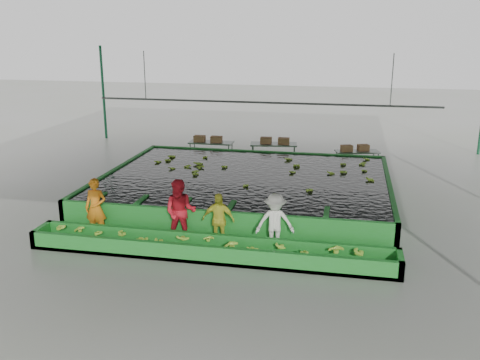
% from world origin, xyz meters
% --- Properties ---
extents(ground, '(80.00, 80.00, 0.00)m').
position_xyz_m(ground, '(0.00, 0.00, 0.00)').
color(ground, gray).
rests_on(ground, ground).
extents(shed_roof, '(20.00, 22.00, 0.04)m').
position_xyz_m(shed_roof, '(0.00, 0.00, 5.00)').
color(shed_roof, slate).
rests_on(shed_roof, shed_posts).
extents(shed_posts, '(20.00, 22.00, 5.00)m').
position_xyz_m(shed_posts, '(0.00, 0.00, 2.50)').
color(shed_posts, '#185B36').
rests_on(shed_posts, ground).
extents(flotation_tank, '(10.00, 8.00, 0.90)m').
position_xyz_m(flotation_tank, '(0.00, 1.50, 0.45)').
color(flotation_tank, '#20842A').
rests_on(flotation_tank, ground).
extents(tank_water, '(9.70, 7.70, 0.00)m').
position_xyz_m(tank_water, '(0.00, 1.50, 0.85)').
color(tank_water, black).
rests_on(tank_water, flotation_tank).
extents(sorting_trough, '(10.00, 1.00, 0.50)m').
position_xyz_m(sorting_trough, '(0.00, -3.60, 0.25)').
color(sorting_trough, '#20842A').
rests_on(sorting_trough, ground).
extents(cableway_rail, '(0.08, 0.08, 14.00)m').
position_xyz_m(cableway_rail, '(0.00, 5.00, 3.00)').
color(cableway_rail, '#59605B').
rests_on(cableway_rail, shed_roof).
extents(rail_hanger_left, '(0.04, 0.04, 2.00)m').
position_xyz_m(rail_hanger_left, '(-5.00, 5.00, 4.00)').
color(rail_hanger_left, '#59605B').
rests_on(rail_hanger_left, shed_roof).
extents(rail_hanger_right, '(0.04, 0.04, 2.00)m').
position_xyz_m(rail_hanger_right, '(5.00, 5.00, 4.00)').
color(rail_hanger_right, '#59605B').
rests_on(rail_hanger_right, shed_roof).
extents(worker_a, '(0.66, 0.45, 1.75)m').
position_xyz_m(worker_a, '(-3.62, -2.80, 0.87)').
color(worker_a, orange).
rests_on(worker_a, ground).
extents(worker_b, '(1.00, 0.83, 1.87)m').
position_xyz_m(worker_b, '(-1.03, -2.80, 0.94)').
color(worker_b, red).
rests_on(worker_b, ground).
extents(worker_c, '(0.92, 0.41, 1.55)m').
position_xyz_m(worker_c, '(0.07, -2.80, 0.78)').
color(worker_c, yellow).
rests_on(worker_c, ground).
extents(worker_d, '(1.17, 0.83, 1.64)m').
position_xyz_m(worker_d, '(1.66, -2.80, 0.82)').
color(worker_d, white).
rests_on(worker_d, ground).
extents(packing_table_left, '(2.00, 0.80, 0.91)m').
position_xyz_m(packing_table_left, '(-2.63, 6.73, 0.45)').
color(packing_table_left, '#59605B').
rests_on(packing_table_left, ground).
extents(packing_table_mid, '(2.15, 1.09, 0.94)m').
position_xyz_m(packing_table_mid, '(0.24, 6.78, 0.47)').
color(packing_table_mid, '#59605B').
rests_on(packing_table_mid, ground).
extents(packing_table_right, '(1.96, 1.18, 0.83)m').
position_xyz_m(packing_table_right, '(3.90, 6.49, 0.42)').
color(packing_table_right, '#59605B').
rests_on(packing_table_right, ground).
extents(box_stack_left, '(1.29, 0.36, 0.28)m').
position_xyz_m(box_stack_left, '(-2.76, 6.66, 0.91)').
color(box_stack_left, brown).
rests_on(box_stack_left, packing_table_left).
extents(box_stack_mid, '(1.30, 0.40, 0.28)m').
position_xyz_m(box_stack_mid, '(0.29, 6.75, 0.94)').
color(box_stack_mid, brown).
rests_on(box_stack_mid, packing_table_mid).
extents(box_stack_right, '(1.25, 0.74, 0.26)m').
position_xyz_m(box_stack_right, '(3.79, 6.49, 0.83)').
color(box_stack_right, brown).
rests_on(box_stack_right, packing_table_right).
extents(floating_bananas, '(9.01, 6.14, 0.12)m').
position_xyz_m(floating_bananas, '(0.00, 2.30, 0.85)').
color(floating_bananas, '#99CF34').
rests_on(floating_bananas, tank_water).
extents(trough_bananas, '(9.64, 0.64, 0.13)m').
position_xyz_m(trough_bananas, '(0.00, -3.60, 0.40)').
color(trough_bananas, '#99CF34').
rests_on(trough_bananas, sorting_trough).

